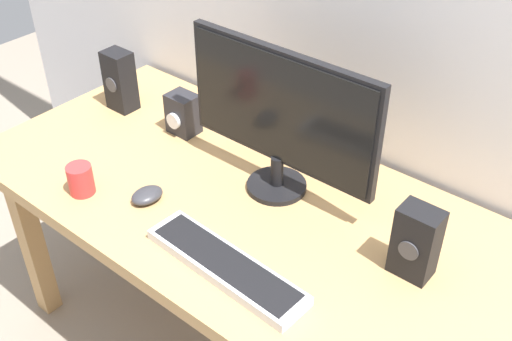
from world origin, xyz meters
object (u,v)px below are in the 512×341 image
(desk, at_px, (257,227))
(audio_controller, at_px, (183,114))
(monitor, at_px, (280,116))
(keyboard_primary, at_px, (226,266))
(mouse, at_px, (147,195))
(speaker_left, at_px, (120,81))
(coffee_mug, at_px, (81,180))
(speaker_right, at_px, (416,242))

(desk, xyz_separation_m, audio_controller, (-0.42, 0.14, 0.14))
(monitor, height_order, keyboard_primary, monitor)
(monitor, relative_size, mouse, 6.29)
(monitor, xyz_separation_m, speaker_left, (-0.68, 0.01, -0.13))
(monitor, distance_m, audio_controller, 0.45)
(keyboard_primary, xyz_separation_m, coffee_mug, (-0.52, -0.03, 0.03))
(monitor, xyz_separation_m, speaker_right, (0.45, -0.06, -0.14))
(desk, xyz_separation_m, speaker_right, (0.45, 0.05, 0.17))
(mouse, height_order, speaker_left, speaker_left)
(monitor, relative_size, speaker_right, 3.12)
(keyboard_primary, bearing_deg, mouse, 169.69)
(keyboard_primary, relative_size, audio_controller, 3.43)
(keyboard_primary, bearing_deg, monitor, 106.97)
(desk, bearing_deg, mouse, -145.37)
(mouse, bearing_deg, keyboard_primary, -4.37)
(mouse, distance_m, speaker_right, 0.73)
(speaker_right, height_order, audio_controller, speaker_right)
(keyboard_primary, relative_size, coffee_mug, 5.18)
(keyboard_primary, height_order, speaker_right, speaker_right)
(keyboard_primary, bearing_deg, speaker_right, 39.13)
(speaker_left, bearing_deg, keyboard_primary, -24.20)
(keyboard_primary, height_order, audio_controller, audio_controller)
(monitor, distance_m, mouse, 0.43)
(speaker_right, bearing_deg, audio_controller, 173.63)
(desk, xyz_separation_m, keyboard_primary, (0.10, -0.24, 0.09))
(keyboard_primary, relative_size, mouse, 4.88)
(speaker_right, height_order, coffee_mug, speaker_right)
(audio_controller, bearing_deg, desk, -18.65)
(desk, relative_size, mouse, 18.57)
(keyboard_primary, height_order, coffee_mug, coffee_mug)
(mouse, bearing_deg, monitor, 54.99)
(desk, height_order, speaker_left, speaker_left)
(keyboard_primary, xyz_separation_m, speaker_left, (-0.79, 0.35, 0.09))
(desk, distance_m, speaker_right, 0.48)
(coffee_mug, bearing_deg, keyboard_primary, 3.19)
(speaker_right, bearing_deg, monitor, 172.25)
(speaker_left, distance_m, coffee_mug, 0.47)
(desk, bearing_deg, monitor, 93.93)
(desk, bearing_deg, keyboard_primary, -67.59)
(mouse, relative_size, coffee_mug, 1.06)
(speaker_left, bearing_deg, desk, -9.68)
(desk, xyz_separation_m, monitor, (-0.01, 0.11, 0.31))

